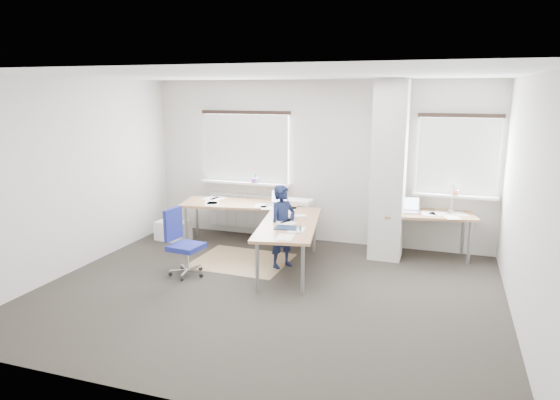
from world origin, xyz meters
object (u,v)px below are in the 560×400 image
(person, at_px, (283,227))
(task_chair, at_px, (185,257))
(desk_side, at_px, (429,216))
(desk_main, at_px, (266,214))

(person, bearing_deg, task_chair, 152.95)
(desk_side, height_order, task_chair, desk_side)
(task_chair, relative_size, person, 0.77)
(desk_side, relative_size, person, 1.19)
(desk_main, bearing_deg, desk_side, 6.71)
(desk_side, xyz_separation_m, person, (-2.04, -1.17, -0.06))
(desk_main, xyz_separation_m, person, (0.42, -0.43, -0.06))
(desk_side, distance_m, task_chair, 3.83)
(desk_side, bearing_deg, person, -160.21)
(desk_side, bearing_deg, task_chair, -159.33)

